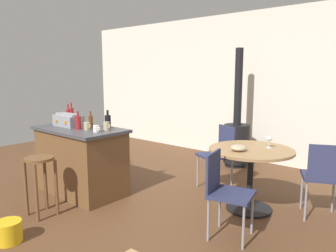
% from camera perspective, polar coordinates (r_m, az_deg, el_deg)
% --- Properties ---
extents(ground_plane, '(8.80, 8.80, 0.00)m').
position_cam_1_polar(ground_plane, '(4.27, -7.46, -12.86)').
color(ground_plane, brown).
extents(back_wall, '(8.00, 0.10, 2.70)m').
position_cam_1_polar(back_wall, '(6.28, 12.46, 6.77)').
color(back_wall, silver).
rests_on(back_wall, ground_plane).
extents(kitchen_island, '(1.26, 0.72, 0.89)m').
position_cam_1_polar(kitchen_island, '(4.51, -15.08, -5.87)').
color(kitchen_island, brown).
rests_on(kitchen_island, ground_plane).
extents(wooden_stool, '(0.32, 0.32, 0.68)m').
position_cam_1_polar(wooden_stool, '(3.93, -21.63, -7.90)').
color(wooden_stool, brown).
rests_on(wooden_stool, ground_plane).
extents(dining_table, '(0.97, 0.97, 0.74)m').
position_cam_1_polar(dining_table, '(3.91, 14.40, -6.40)').
color(dining_table, black).
rests_on(dining_table, ground_plane).
extents(folding_chair_near, '(0.48, 0.48, 0.85)m').
position_cam_1_polar(folding_chair_near, '(3.25, 9.95, -10.78)').
color(folding_chair_near, navy).
rests_on(folding_chair_near, ground_plane).
extents(folding_chair_far, '(0.53, 0.53, 0.87)m').
position_cam_1_polar(folding_chair_far, '(3.92, 25.71, -7.73)').
color(folding_chair_far, navy).
rests_on(folding_chair_far, ground_plane).
extents(folding_chair_left, '(0.53, 0.53, 0.88)m').
position_cam_1_polar(folding_chair_left, '(4.54, 9.01, -4.53)').
color(folding_chair_left, navy).
rests_on(folding_chair_left, ground_plane).
extents(wood_stove, '(0.44, 0.45, 2.02)m').
position_cam_1_polar(wood_stove, '(5.71, 12.01, -1.96)').
color(wood_stove, black).
rests_on(wood_stove, ground_plane).
extents(toolbox, '(0.43, 0.24, 0.17)m').
position_cam_1_polar(toolbox, '(4.60, -17.20, 0.98)').
color(toolbox, gray).
rests_on(toolbox, kitchen_island).
extents(bottle_0, '(0.06, 0.06, 0.29)m').
position_cam_1_polar(bottle_0, '(4.96, -16.65, 1.93)').
color(bottle_0, maroon).
rests_on(bottle_0, kitchen_island).
extents(bottle_1, '(0.06, 0.06, 0.22)m').
position_cam_1_polar(bottle_1, '(4.38, -13.48, 0.80)').
color(bottle_1, '#603314').
rests_on(bottle_1, kitchen_island).
extents(bottle_2, '(0.08, 0.08, 0.24)m').
position_cam_1_polar(bottle_2, '(4.32, -10.59, 0.87)').
color(bottle_2, black).
rests_on(bottle_2, kitchen_island).
extents(bottle_3, '(0.06, 0.06, 0.28)m').
position_cam_1_polar(bottle_3, '(4.86, -17.19, 1.71)').
color(bottle_3, maroon).
rests_on(bottle_3, kitchen_island).
extents(bottle_4, '(0.07, 0.07, 0.23)m').
position_cam_1_polar(bottle_4, '(4.31, -15.58, 0.63)').
color(bottle_4, maroon).
rests_on(bottle_4, kitchen_island).
extents(cup_0, '(0.11, 0.07, 0.08)m').
position_cam_1_polar(cup_0, '(4.06, -12.56, -0.47)').
color(cup_0, white).
rests_on(cup_0, kitchen_island).
extents(cup_1, '(0.12, 0.08, 0.10)m').
position_cam_1_polar(cup_1, '(4.24, -14.12, -0.01)').
color(cup_1, tan).
rests_on(cup_1, kitchen_island).
extents(cup_2, '(0.11, 0.08, 0.11)m').
position_cam_1_polar(cup_2, '(4.15, -10.80, -0.02)').
color(cup_2, tan).
rests_on(cup_2, kitchen_island).
extents(wine_glass, '(0.07, 0.07, 0.14)m').
position_cam_1_polar(wine_glass, '(3.94, 17.44, -2.21)').
color(wine_glass, silver).
rests_on(wine_glass, dining_table).
extents(serving_bowl, '(0.18, 0.18, 0.07)m').
position_cam_1_polar(serving_bowl, '(3.72, 12.35, -3.78)').
color(serving_bowl, tan).
rests_on(serving_bowl, dining_table).
extents(plastic_bucket, '(0.25, 0.25, 0.21)m').
position_cam_1_polar(plastic_bucket, '(3.59, -26.35, -16.41)').
color(plastic_bucket, yellow).
rests_on(plastic_bucket, ground_plane).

